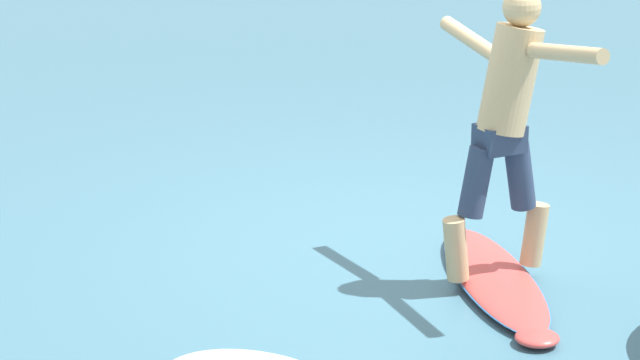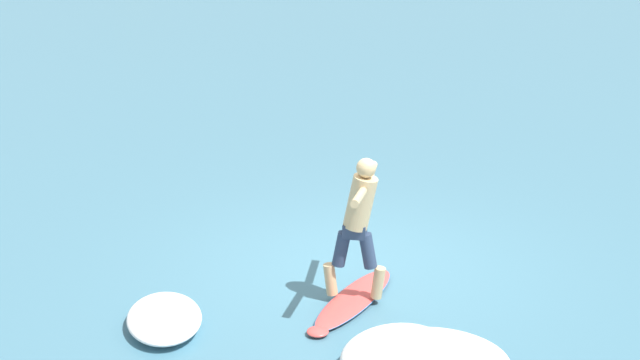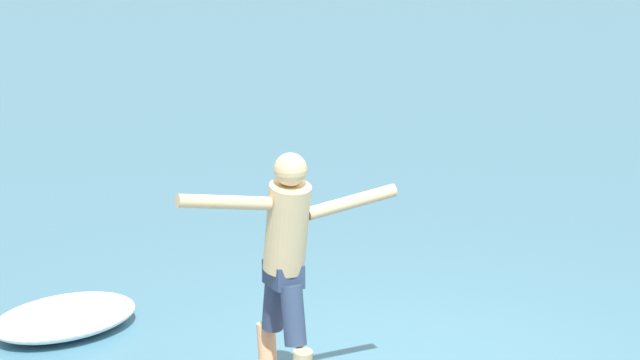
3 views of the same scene
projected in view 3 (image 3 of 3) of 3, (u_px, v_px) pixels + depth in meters
name	position (u px, v px, depth m)	size (l,w,h in m)	color
surfer	(286.00, 253.00, 10.06)	(1.06, 1.29, 1.69)	tan
wave_foam_at_nose	(64.00, 317.00, 11.65)	(1.18, 1.43, 0.22)	white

